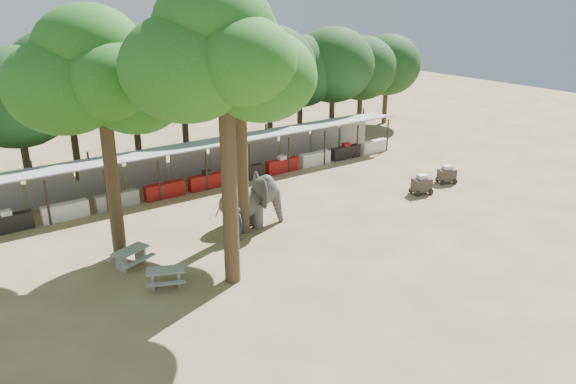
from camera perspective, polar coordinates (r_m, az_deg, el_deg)
ground at (r=25.71m, az=8.40°, el=-6.84°), size 100.00×100.00×0.00m
vendor_stalls at (r=35.74m, az=-7.00°, el=2.99°), size 28.00×2.99×2.80m
yard_tree_left at (r=24.74m, az=-18.96°, el=11.25°), size 7.10×6.90×11.02m
yard_tree_center at (r=21.19m, az=-7.05°, el=13.62°), size 7.10×6.90×12.04m
yard_tree_back at (r=26.19m, az=-5.47°, el=13.38°), size 7.10×6.90×11.36m
backdrop_trees at (r=39.30m, az=-10.99°, el=10.79°), size 46.46×5.95×8.33m
elephant at (r=28.59m, az=-3.85°, el=-0.95°), size 3.57×2.63×2.65m
handler at (r=27.27m, az=-5.06°, el=-3.17°), size 0.42×0.61×1.65m
picnic_table_near at (r=23.62m, az=-12.31°, el=-8.27°), size 1.97×1.89×0.77m
picnic_table_far at (r=25.61m, az=-15.70°, el=-6.21°), size 2.00×1.91×0.80m
cart_front at (r=34.20m, az=13.42°, el=0.76°), size 1.38×1.08×1.20m
cart_back at (r=36.55m, az=15.83°, el=1.73°), size 1.38×1.18×1.14m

